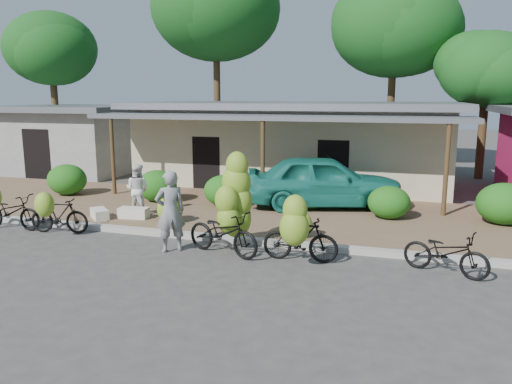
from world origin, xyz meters
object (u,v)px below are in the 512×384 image
(tree_back_left, at_px, (49,47))
(teal_van, at_px, (324,181))
(bike_right, at_px, (298,233))
(bike_far_right, at_px, (446,252))
(tree_near_right, at_px, (482,67))
(bystander, at_px, (138,189))
(bike_center, at_px, (229,215))
(tree_far_center, at_px, (213,7))
(sack_far, at_px, (100,214))
(tree_center_right, at_px, (391,24))
(bike_far_left, at_px, (8,210))
(sack_near, at_px, (134,213))
(vendor, at_px, (170,211))
(bike_left, at_px, (57,214))

(tree_back_left, bearing_deg, teal_van, -23.79)
(bike_right, distance_m, bike_far_right, 3.04)
(tree_near_right, xyz_separation_m, bystander, (-10.45, -11.05, -3.94))
(bike_center, bearing_deg, bystander, 76.79)
(tree_far_center, relative_size, bike_far_right, 5.78)
(bystander, height_order, teal_van, teal_van)
(tree_back_left, distance_m, sack_far, 15.42)
(tree_back_left, xyz_separation_m, bike_far_right, (19.07, -11.94, -5.64))
(bike_center, bearing_deg, tree_center_right, 8.20)
(tree_near_right, relative_size, sack_far, 8.52)
(bike_far_left, distance_m, sack_far, 2.38)
(sack_near, height_order, bystander, bystander)
(bike_far_right, bearing_deg, tree_center_right, 28.53)
(bike_far_right, xyz_separation_m, teal_van, (-3.39, 5.03, 0.49))
(bystander, bearing_deg, teal_van, -153.67)
(bike_center, relative_size, sack_far, 3.13)
(tree_back_left, height_order, bike_far_right, tree_back_left)
(vendor, bearing_deg, bike_far_right, 143.38)
(bike_far_left, height_order, sack_near, bike_far_left)
(tree_center_right, bearing_deg, vendor, -104.29)
(tree_near_right, height_order, bike_far_right, tree_near_right)
(bike_right, relative_size, bike_far_right, 0.91)
(tree_back_left, relative_size, bike_left, 4.73)
(tree_back_left, height_order, tree_center_right, tree_center_right)
(sack_far, height_order, bystander, bystander)
(tree_back_left, bearing_deg, tree_center_right, 11.64)
(bystander, bearing_deg, bike_center, 147.79)
(tree_far_center, distance_m, vendor, 17.56)
(bike_left, xyz_separation_m, sack_far, (0.33, 1.40, -0.30))
(tree_far_center, xyz_separation_m, tree_center_right, (9.00, 0.50, -1.16))
(sack_near, bearing_deg, tree_far_center, 101.63)
(tree_back_left, height_order, vendor, tree_back_left)
(tree_near_right, distance_m, bike_center, 15.43)
(sack_near, bearing_deg, sack_far, -158.19)
(bike_right, xyz_separation_m, sack_near, (-5.37, 2.20, -0.42))
(tree_far_center, xyz_separation_m, teal_van, (7.69, -9.91, -7.20))
(sack_near, bearing_deg, tree_center_right, 64.97)
(bike_center, xyz_separation_m, bike_far_right, (4.75, -0.10, -0.42))
(sack_far, bearing_deg, bike_right, -16.36)
(tree_back_left, relative_size, bike_far_left, 4.21)
(tree_far_center, xyz_separation_m, bike_left, (1.45, -14.79, -7.59))
(tree_near_right, relative_size, sack_near, 7.51)
(vendor, bearing_deg, tree_center_right, -143.56)
(tree_center_right, xyz_separation_m, bike_right, (-0.95, -15.74, -6.30))
(tree_near_right, bearing_deg, vendor, -120.26)
(sack_near, bearing_deg, bystander, 104.84)
(teal_van, bearing_deg, tree_back_left, 49.93)
(tree_back_left, relative_size, bike_far_right, 4.26)
(bike_far_right, height_order, bystander, bystander)
(bike_center, bearing_deg, bike_far_right, -73.08)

